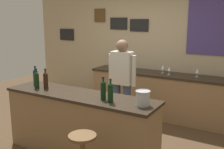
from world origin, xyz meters
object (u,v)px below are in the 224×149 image
object	(u,v)px
wine_glass_e	(197,71)
bartender	(122,80)
wine_glass_d	(169,69)
wine_bottle_e	(110,92)
wine_bottle_a	(35,76)
wine_bottle_d	(103,89)
wine_bottle_c	(46,80)
wine_bottle_b	(37,79)
wine_glass_a	(110,63)
wine_glass_b	(132,65)
ice_bucket	(143,98)
wine_glass_c	(163,67)

from	to	relation	value
wine_glass_e	bartender	bearing A→B (deg)	-134.33
wine_glass_d	wine_bottle_e	bearing A→B (deg)	-91.59
wine_bottle_a	wine_bottle_e	bearing A→B (deg)	-6.65
bartender	wine_bottle_d	world-z (taller)	bartender
wine_bottle_a	wine_bottle_c	world-z (taller)	same
wine_bottle_e	wine_bottle_d	bearing A→B (deg)	159.35
wine_bottle_c	wine_glass_e	bearing A→B (deg)	49.90
bartender	wine_bottle_b	xyz separation A→B (m)	(-0.87, -1.11, 0.12)
wine_bottle_b	wine_glass_a	bearing A→B (deg)	88.40
wine_bottle_c	wine_glass_d	size ratio (longest dim) A/B	1.97
wine_glass_d	wine_bottle_c	bearing A→B (deg)	-121.92
wine_glass_b	wine_glass_d	distance (m)	0.85
wine_bottle_a	wine_bottle_c	distance (m)	0.32
wine_bottle_b	wine_bottle_d	world-z (taller)	same
wine_bottle_b	ice_bucket	xyz separation A→B (m)	(1.73, 0.06, -0.04)
wine_glass_b	wine_bottle_b	bearing A→B (deg)	-103.96
wine_bottle_c	ice_bucket	xyz separation A→B (m)	(1.60, 0.01, -0.04)
wine_bottle_d	wine_glass_a	world-z (taller)	wine_bottle_d
wine_bottle_e	wine_bottle_b	bearing A→B (deg)	178.83
wine_bottle_e	ice_bucket	distance (m)	0.42
ice_bucket	wine_glass_d	xyz separation A→B (m)	(-0.35, 2.00, -0.01)
wine_glass_a	wine_glass_e	size ratio (longest dim) A/B	1.00
wine_bottle_a	wine_glass_a	bearing A→B (deg)	82.94
wine_glass_c	bartender	bearing A→B (deg)	-107.45
wine_glass_e	wine_glass_a	bearing A→B (deg)	-177.36
wine_bottle_e	wine_glass_e	size ratio (longest dim) A/B	1.97
wine_bottle_d	wine_glass_b	distance (m)	2.24
ice_bucket	wine_glass_e	world-z (taller)	ice_bucket
bartender	wine_bottle_d	xyz separation A→B (m)	(0.31, -1.08, 0.12)
wine_bottle_b	wine_glass_d	bearing A→B (deg)	56.25
ice_bucket	wine_glass_a	bearing A→B (deg)	129.89
wine_bottle_d	wine_glass_c	distance (m)	2.16
wine_glass_a	wine_bottle_b	bearing A→B (deg)	-91.60
ice_bucket	wine_bottle_c	bearing A→B (deg)	-179.81
bartender	wine_glass_e	distance (m)	1.46
wine_bottle_d	ice_bucket	distance (m)	0.55
wine_bottle_c	wine_glass_b	bearing A→B (deg)	79.03
wine_bottle_b	wine_glass_c	size ratio (longest dim) A/B	1.97
wine_bottle_a	bartender	bearing A→B (deg)	42.34
wine_glass_c	wine_glass_e	xyz separation A→B (m)	(0.68, -0.03, 0.00)
wine_bottle_c	wine_bottle_e	bearing A→B (deg)	-4.08
wine_bottle_e	wine_glass_b	world-z (taller)	wine_bottle_e
wine_bottle_b	wine_glass_b	world-z (taller)	wine_bottle_b
wine_bottle_d	wine_bottle_c	bearing A→B (deg)	178.26
wine_bottle_a	wine_glass_e	distance (m)	2.88
wine_bottle_c	wine_glass_c	size ratio (longest dim) A/B	1.97
wine_bottle_d	wine_bottle_e	bearing A→B (deg)	-20.65
wine_bottle_e	wine_glass_b	bearing A→B (deg)	109.69
wine_bottle_e	wine_glass_d	bearing A→B (deg)	88.41
ice_bucket	wine_glass_e	size ratio (longest dim) A/B	1.21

